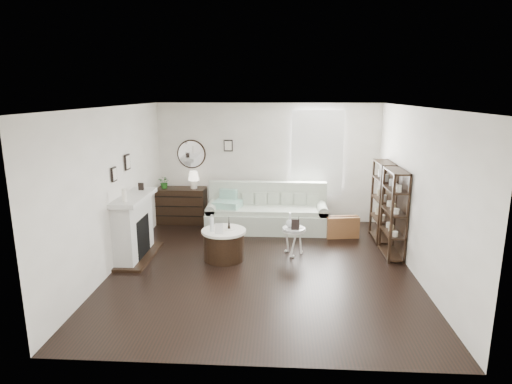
# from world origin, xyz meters

# --- Properties ---
(room) EXTENTS (5.50, 5.50, 5.50)m
(room) POSITION_xyz_m (0.73, 2.70, 1.60)
(room) COLOR black
(room) RESTS_ON ground
(fireplace) EXTENTS (0.50, 1.40, 1.84)m
(fireplace) POSITION_xyz_m (-2.32, 0.30, 0.54)
(fireplace) COLOR silver
(fireplace) RESTS_ON ground
(shelf_unit_far) EXTENTS (0.30, 0.80, 1.60)m
(shelf_unit_far) POSITION_xyz_m (2.33, 1.55, 0.80)
(shelf_unit_far) COLOR black
(shelf_unit_far) RESTS_ON ground
(shelf_unit_near) EXTENTS (0.30, 0.80, 1.60)m
(shelf_unit_near) POSITION_xyz_m (2.33, 0.65, 0.80)
(shelf_unit_near) COLOR black
(shelf_unit_near) RESTS_ON ground
(sofa) EXTENTS (2.59, 0.90, 1.01)m
(sofa) POSITION_xyz_m (0.01, 2.08, 0.33)
(sofa) COLOR #B6C2AD
(sofa) RESTS_ON ground
(quilt) EXTENTS (0.64, 0.57, 0.14)m
(quilt) POSITION_xyz_m (-0.84, 1.95, 0.59)
(quilt) COLOR #299872
(quilt) RESTS_ON sofa
(suitcase) EXTENTS (0.69, 0.32, 0.44)m
(suitcase) POSITION_xyz_m (1.57, 1.63, 0.22)
(suitcase) COLOR brown
(suitcase) RESTS_ON ground
(dresser) EXTENTS (1.21, 0.52, 0.81)m
(dresser) POSITION_xyz_m (-2.02, 2.47, 0.40)
(dresser) COLOR black
(dresser) RESTS_ON ground
(table_lamp) EXTENTS (0.32, 0.32, 0.40)m
(table_lamp) POSITION_xyz_m (-1.66, 2.47, 1.00)
(table_lamp) COLOR white
(table_lamp) RESTS_ON dresser
(potted_plant) EXTENTS (0.32, 0.30, 0.28)m
(potted_plant) POSITION_xyz_m (-2.32, 2.42, 0.95)
(potted_plant) COLOR #22621C
(potted_plant) RESTS_ON dresser
(drum_table) EXTENTS (0.79, 0.79, 0.55)m
(drum_table) POSITION_xyz_m (-0.70, 0.31, 0.28)
(drum_table) COLOR black
(drum_table) RESTS_ON ground
(pedestal_table) EXTENTS (0.43, 0.43, 0.52)m
(pedestal_table) POSITION_xyz_m (0.55, 0.61, 0.47)
(pedestal_table) COLOR white
(pedestal_table) RESTS_ON ground
(eiffel_drum) EXTENTS (0.14, 0.14, 0.20)m
(eiffel_drum) POSITION_xyz_m (-0.61, 0.36, 0.65)
(eiffel_drum) COLOR black
(eiffel_drum) RESTS_ON drum_table
(bottle_drum) EXTENTS (0.07, 0.07, 0.31)m
(bottle_drum) POSITION_xyz_m (-0.90, 0.22, 0.70)
(bottle_drum) COLOR silver
(bottle_drum) RESTS_ON drum_table
(card_frame_drum) EXTENTS (0.14, 0.06, 0.18)m
(card_frame_drum) POSITION_xyz_m (-0.76, 0.11, 0.64)
(card_frame_drum) COLOR silver
(card_frame_drum) RESTS_ON drum_table
(eiffel_ped) EXTENTS (0.12, 0.12, 0.18)m
(eiffel_ped) POSITION_xyz_m (0.63, 0.63, 0.61)
(eiffel_ped) COLOR black
(eiffel_ped) RESTS_ON pedestal_table
(flask_ped) EXTENTS (0.15, 0.15, 0.28)m
(flask_ped) POSITION_xyz_m (0.47, 0.62, 0.65)
(flask_ped) COLOR silver
(flask_ped) RESTS_ON pedestal_table
(card_frame_ped) EXTENTS (0.14, 0.06, 0.19)m
(card_frame_ped) POSITION_xyz_m (0.57, 0.49, 0.61)
(card_frame_ped) COLOR black
(card_frame_ped) RESTS_ON pedestal_table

